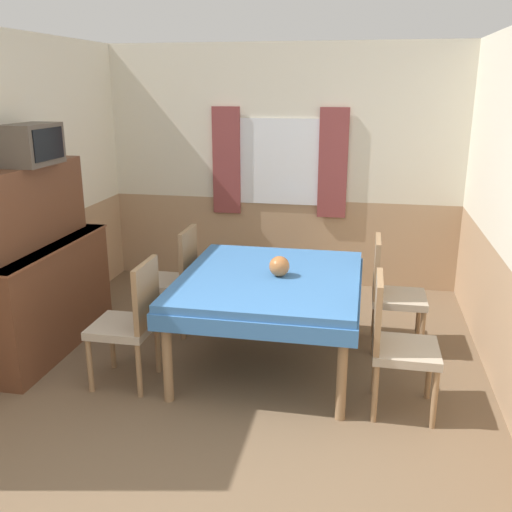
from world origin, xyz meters
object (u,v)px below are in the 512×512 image
object	(u,v)px
chair_right_far	(391,290)
chair_left_far	(176,276)
vase	(279,266)
chair_right_near	(395,340)
chair_left_near	(131,319)
dining_table	(270,288)
tv	(32,145)
sideboard	(41,274)

from	to	relation	value
chair_right_far	chair_left_far	size ratio (longest dim) A/B	1.00
vase	chair_right_near	bearing A→B (deg)	-29.67
chair_left_near	vase	xyz separation A→B (m)	(1.02, 0.50, 0.32)
dining_table	tv	distance (m)	2.17
chair_right_near	sideboard	world-z (taller)	sideboard
chair_right_near	chair_left_far	xyz separation A→B (m)	(-1.90, 1.00, 0.00)
chair_right_near	chair_left_near	size ratio (longest dim) A/B	1.00
sideboard	vase	world-z (taller)	sideboard
chair_left_far	chair_right_far	bearing A→B (deg)	-90.00
chair_left_far	sideboard	xyz separation A→B (m)	(-0.97, -0.58, 0.15)
chair_right_near	chair_left_far	bearing A→B (deg)	-117.85
dining_table	chair_left_far	xyz separation A→B (m)	(-0.95, 0.50, -0.13)
chair_right_far	tv	size ratio (longest dim) A/B	1.89
chair_right_far	chair_right_near	world-z (taller)	same
vase	sideboard	bearing A→B (deg)	-177.92
chair_left_near	sideboard	bearing A→B (deg)	66.28
chair_left_near	chair_left_far	size ratio (longest dim) A/B	1.00
chair_right_far	vase	bearing A→B (deg)	-60.06
tv	sideboard	bearing A→B (deg)	-119.72
chair_left_far	vase	xyz separation A→B (m)	(1.02, -0.50, 0.32)
dining_table	tv	world-z (taller)	tv
chair_right_far	tv	distance (m)	3.13
dining_table	vase	distance (m)	0.20
chair_left_near	chair_left_far	bearing A→B (deg)	0.00
dining_table	vase	xyz separation A→B (m)	(0.07, -0.00, 0.18)
chair_left_near	sideboard	xyz separation A→B (m)	(-0.97, 0.43, 0.15)
tv	chair_left_near	bearing A→B (deg)	-26.54
chair_right_far	tv	bearing A→B (deg)	-79.41
dining_table	chair_left_near	distance (m)	1.08
sideboard	tv	xyz separation A→B (m)	(0.03, 0.05, 1.06)
sideboard	chair_left_near	bearing A→B (deg)	-23.72
chair_left_far	tv	world-z (taller)	tv
dining_table	chair_left_near	world-z (taller)	chair_left_near
chair_right_far	sideboard	xyz separation A→B (m)	(-2.86, -0.58, 0.15)
dining_table	chair_right_far	world-z (taller)	chair_right_far
sideboard	vase	bearing A→B (deg)	2.08
chair_right_far	chair_left_near	size ratio (longest dim) A/B	1.00
tv	chair_left_far	bearing A→B (deg)	29.37
chair_right_far	chair_right_near	bearing A→B (deg)	0.00
chair_right_near	sideboard	xyz separation A→B (m)	(-2.86, 0.43, 0.15)
vase	chair_left_near	bearing A→B (deg)	-154.00
dining_table	chair_right_near	bearing A→B (deg)	-27.85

